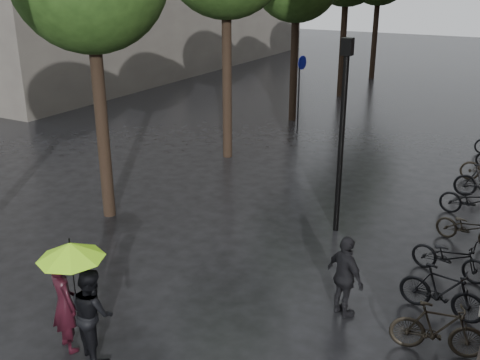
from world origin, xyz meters
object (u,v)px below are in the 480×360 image
Objects in this scene: pedestrian_walking at (345,277)px; parked_bicycles at (478,201)px; person_burgundy at (64,304)px; lamp_post at (343,119)px; person_black at (92,313)px.

pedestrian_walking reaches higher than parked_bicycles.
pedestrian_walking is at bearing -118.83° from person_burgundy.
parked_bicycles is 4.65m from lamp_post.
pedestrian_walking is (3.83, 3.26, -0.06)m from person_burgundy.
person_burgundy is at bearing 35.95° from person_black.
lamp_post reaches higher than parked_bicycles.
lamp_post is (1.90, 6.67, 2.08)m from person_black.
parked_bicycles is (4.90, 9.26, -0.34)m from person_black.
lamp_post is at bearing -36.25° from pedestrian_walking.
person_burgundy reaches higher than parked_bicycles.
person_black is (0.53, 0.10, -0.06)m from person_burgundy.
lamp_post reaches higher than person_burgundy.
pedestrian_walking is 0.34× the size of lamp_post.
lamp_post is at bearing -139.23° from parked_bicycles.
parked_bicycles is at bearing -92.48° from person_black.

